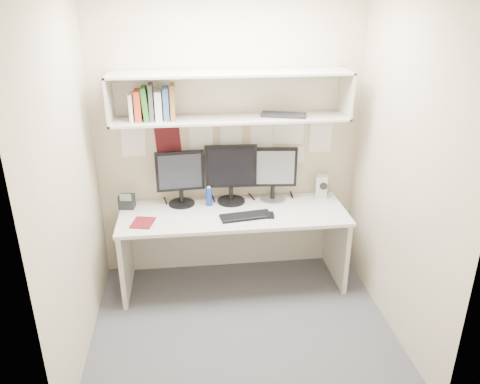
{
  "coord_description": "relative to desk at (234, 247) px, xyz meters",
  "views": [
    {
      "loc": [
        -0.38,
        -3.07,
        2.51
      ],
      "look_at": [
        0.02,
        0.35,
        1.04
      ],
      "focal_mm": 35.0,
      "sensor_mm": 36.0,
      "label": 1
    }
  ],
  "objects": [
    {
      "name": "wall_front",
      "position": [
        0.0,
        -1.65,
        0.93
      ],
      "size": [
        2.4,
        0.02,
        2.6
      ],
      "primitive_type": "cube",
      "color": "#BCAD90",
      "rests_on": "ground"
    },
    {
      "name": "speaker",
      "position": [
        0.87,
        0.24,
        0.47
      ],
      "size": [
        0.13,
        0.14,
        0.21
      ],
      "rotation": [
        0.0,
        0.0,
        -0.32
      ],
      "color": "#B3B3AF",
      "rests_on": "desk"
    },
    {
      "name": "desk_phone",
      "position": [
        -0.94,
        0.19,
        0.43
      ],
      "size": [
        0.15,
        0.13,
        0.16
      ],
      "rotation": [
        0.0,
        0.0,
        -0.13
      ],
      "color": "black",
      "rests_on": "desk"
    },
    {
      "name": "mouse",
      "position": [
        0.31,
        -0.14,
        0.38
      ],
      "size": [
        0.07,
        0.1,
        0.03
      ],
      "primitive_type": "cube",
      "rotation": [
        0.0,
        0.0,
        -0.07
      ],
      "color": "black",
      "rests_on": "desk"
    },
    {
      "name": "keyboard",
      "position": [
        0.09,
        -0.13,
        0.37
      ],
      "size": [
        0.46,
        0.22,
        0.02
      ],
      "primitive_type": "cube",
      "rotation": [
        0.0,
        0.0,
        0.14
      ],
      "color": "black",
      "rests_on": "desk"
    },
    {
      "name": "overhead_hutch",
      "position": [
        0.0,
        0.21,
        1.35
      ],
      "size": [
        2.0,
        0.38,
        0.4
      ],
      "color": "beige",
      "rests_on": "wall_back"
    },
    {
      "name": "wall_right",
      "position": [
        1.2,
        -0.65,
        0.93
      ],
      "size": [
        0.02,
        2.0,
        2.6
      ],
      "primitive_type": "cube",
      "color": "#BCAD90",
      "rests_on": "ground"
    },
    {
      "name": "monitor_left",
      "position": [
        -0.45,
        0.22,
        0.64
      ],
      "size": [
        0.43,
        0.24,
        0.5
      ],
      "rotation": [
        0.0,
        0.0,
        0.09
      ],
      "color": "black",
      "rests_on": "desk"
    },
    {
      "name": "wall_back",
      "position": [
        0.0,
        0.35,
        0.93
      ],
      "size": [
        2.4,
        0.02,
        2.6
      ],
      "primitive_type": "cube",
      "color": "#BCAD90",
      "rests_on": "ground"
    },
    {
      "name": "maroon_notebook",
      "position": [
        -0.78,
        -0.14,
        0.37
      ],
      "size": [
        0.21,
        0.24,
        0.01
      ],
      "primitive_type": "cube",
      "rotation": [
        0.0,
        0.0,
        -0.22
      ],
      "color": "maroon",
      "rests_on": "desk"
    },
    {
      "name": "monitor_right",
      "position": [
        0.39,
        0.22,
        0.64
      ],
      "size": [
        0.44,
        0.24,
        0.51
      ],
      "rotation": [
        0.0,
        0.0,
        -0.1
      ],
      "color": "#A5A5AA",
      "rests_on": "desk"
    },
    {
      "name": "floor",
      "position": [
        0.0,
        -0.65,
        -0.37
      ],
      "size": [
        2.4,
        2.0,
        0.01
      ],
      "primitive_type": "cube",
      "color": "#444348",
      "rests_on": "ground"
    },
    {
      "name": "monitor_center",
      "position": [
        0.0,
        0.22,
        0.65
      ],
      "size": [
        0.47,
        0.26,
        0.54
      ],
      "rotation": [
        0.0,
        0.0,
        -0.05
      ],
      "color": "black",
      "rests_on": "desk"
    },
    {
      "name": "blue_bottle",
      "position": [
        -0.2,
        0.16,
        0.45
      ],
      "size": [
        0.06,
        0.06,
        0.18
      ],
      "color": "navy",
      "rests_on": "desk"
    },
    {
      "name": "pinned_papers",
      "position": [
        0.0,
        0.34,
        0.88
      ],
      "size": [
        1.92,
        0.01,
        0.48
      ],
      "primitive_type": null,
      "color": "white",
      "rests_on": "wall_back"
    },
    {
      "name": "desk",
      "position": [
        0.0,
        0.0,
        0.0
      ],
      "size": [
        2.0,
        0.7,
        0.73
      ],
      "color": "beige",
      "rests_on": "floor"
    },
    {
      "name": "wall_left",
      "position": [
        -1.2,
        -0.65,
        0.93
      ],
      "size": [
        0.02,
        2.0,
        2.6
      ],
      "primitive_type": "cube",
      "color": "#BCAD90",
      "rests_on": "ground"
    },
    {
      "name": "hutch_tray",
      "position": [
        0.45,
        0.14,
        1.19
      ],
      "size": [
        0.41,
        0.25,
        0.03
      ],
      "primitive_type": "cube",
      "rotation": [
        0.0,
        0.0,
        -0.31
      ],
      "color": "black",
      "rests_on": "overhead_hutch"
    },
    {
      "name": "book_stack",
      "position": [
        -0.64,
        0.16,
        1.31
      ],
      "size": [
        0.37,
        0.18,
        0.3
      ],
      "color": "silver",
      "rests_on": "overhead_hutch"
    }
  ]
}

